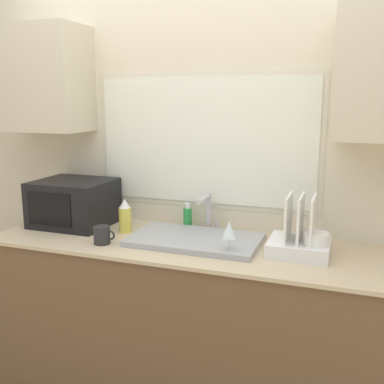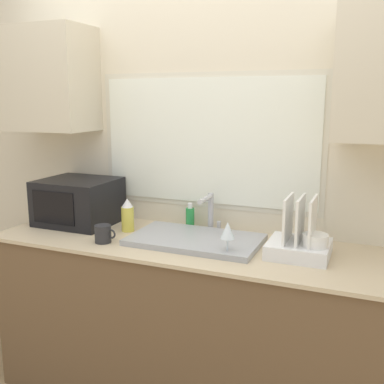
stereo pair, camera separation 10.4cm
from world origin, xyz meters
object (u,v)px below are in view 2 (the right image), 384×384
spray_bottle (128,215)px  mug_near_sink (103,234)px  microwave (78,201)px  dish_rack (301,242)px  soap_bottle (190,217)px  wine_glass (228,231)px  faucet (210,209)px

spray_bottle → mug_near_sink: spray_bottle is taller
mug_near_sink → microwave: bearing=142.6°
dish_rack → soap_bottle: bearing=160.7°
soap_bottle → mug_near_sink: size_ratio=1.26×
dish_rack → microwave: bearing=176.3°
spray_bottle → soap_bottle: 0.36m
wine_glass → microwave: bearing=167.7°
microwave → dish_rack: size_ratio=1.50×
faucet → mug_near_sink: faucet is taller
dish_rack → wine_glass: size_ratio=1.69×
faucet → spray_bottle: (-0.44, -0.16, -0.04)m
dish_rack → mug_near_sink: 1.01m
mug_near_sink → soap_bottle: bearing=52.3°
spray_bottle → dish_rack: bearing=-3.1°
microwave → soap_bottle: microwave is taller
faucet → dish_rack: size_ratio=0.76×
faucet → dish_rack: (0.54, -0.21, -0.06)m
dish_rack → spray_bottle: 0.98m
microwave → wine_glass: bearing=-12.3°
faucet → microwave: 0.81m
soap_bottle → dish_rack: bearing=-19.3°
mug_near_sink → wine_glass: (0.67, 0.04, 0.08)m
faucet → soap_bottle: size_ratio=1.46×
wine_glass → spray_bottle: bearing=164.0°
soap_bottle → wine_glass: (0.35, -0.37, 0.06)m
dish_rack → spray_bottle: (-0.98, 0.05, 0.02)m
dish_rack → mug_near_sink: (-0.99, -0.18, -0.03)m
dish_rack → wine_glass: (-0.32, -0.14, 0.05)m
faucet → dish_rack: 0.58m
faucet → microwave: microwave is taller
microwave → wine_glass: size_ratio=2.54×
faucet → spray_bottle: 0.47m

